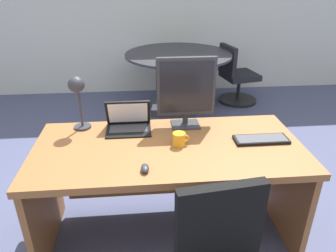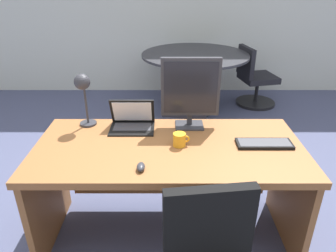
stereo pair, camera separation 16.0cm
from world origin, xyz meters
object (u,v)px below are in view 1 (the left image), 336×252
Objects in this scene: mouse at (145,168)px; coffee_mug at (179,139)px; meeting_chair_far at (174,109)px; desk at (168,167)px; monitor at (186,89)px; meeting_table at (178,67)px; meeting_chair_near at (236,80)px; desk_lamp at (77,92)px; keyboard at (261,139)px; laptop at (128,120)px.

coffee_mug reaches higher than mouse.
coffee_mug is 0.12× the size of meeting_chair_far.
monitor is at bearing 58.03° from desk.
meeting_table is 0.93m from meeting_chair_near.
monitor is at bearing -0.52° from desk_lamp.
keyboard is 0.82m from mouse.
mouse is 0.22× the size of desk_lamp.
meeting_table is at bearing -167.97° from meeting_chair_near.
desk is at bearing -22.57° from desk_lamp.
mouse is 0.10× the size of meeting_chair_near.
meeting_chair_far is (0.06, 1.21, -0.66)m from monitor.
monitor is 1.38m from meeting_chair_far.
mouse is 0.36m from coffee_mug.
meeting_chair_near is at bearing 12.03° from meeting_table.
monitor is (0.15, 0.24, 0.48)m from desk.
laptop reaches higher than coffee_mug.
keyboard is (0.61, -0.04, 0.21)m from desk.
meeting_chair_near reaches higher than desk.
meeting_chair_far is at bearing 105.34° from keyboard.
monitor reaches higher than coffee_mug.
coffee_mug is (0.33, -0.28, -0.02)m from laptop.
desk is at bearing -41.40° from laptop.
monitor is 2.15m from meeting_table.
keyboard is 2.39m from meeting_table.
desk_lamp is 1.59m from meeting_chair_far.
laptop is 3.69× the size of mouse.
desk_lamp is at bearing 157.43° from desk.
desk_lamp reaches higher than desk.
keyboard is at bearing -3.66° from desk.
meeting_chair_far is at bearing 81.91° from desk.
monitor is at bearing 149.26° from keyboard.
meeting_table is (0.20, 2.09, -0.43)m from monitor.
meeting_chair_near is (0.61, 2.55, -0.43)m from keyboard.
mouse is at bearing -159.99° from keyboard.
monitor is 0.38m from coffee_mug.
coffee_mug is at bearing -34.67° from desk.
mouse reaches higher than keyboard.
laptop is at bearing -2.70° from desk_lamp.
desk is 20.54× the size of mouse.
meeting_chair_far is at bearing -99.42° from meeting_table.
desk_lamp is 2.99m from meeting_chair_near.
meeting_table is 1.58× the size of meeting_chair_far.
meeting_table is 0.92m from meeting_chair_far.
laptop is 1.38m from meeting_chair_far.
mouse reaches higher than meeting_table.
meeting_chair_near is at bearing 51.38° from desk_lamp.
monitor is 0.69m from mouse.
meeting_chair_near is at bearing 63.99° from mouse.
mouse is (-0.16, -0.32, 0.22)m from desk.
meeting_chair_near is at bearing 65.72° from coffee_mug.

